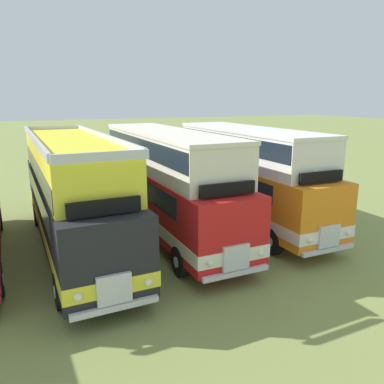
% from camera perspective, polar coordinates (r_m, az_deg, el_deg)
% --- Properties ---
extents(ground_plane, '(200.00, 200.00, 0.00)m').
position_cam_1_polar(ground_plane, '(16.06, -16.91, -7.91)').
color(ground_plane, olive).
extents(bus_third_in_row, '(2.87, 11.73, 4.52)m').
position_cam_1_polar(bus_third_in_row, '(15.15, -17.42, 0.14)').
color(bus_third_in_row, black).
rests_on(bus_third_in_row, ground).
extents(bus_fourth_in_row, '(2.69, 11.32, 4.49)m').
position_cam_1_polar(bus_fourth_in_row, '(16.27, -3.73, 2.06)').
color(bus_fourth_in_row, red).
rests_on(bus_fourth_in_row, ground).
extents(bus_fifth_in_row, '(2.67, 10.42, 4.49)m').
position_cam_1_polar(bus_fifth_in_row, '(17.84, 8.40, 2.97)').
color(bus_fifth_in_row, orange).
rests_on(bus_fifth_in_row, ground).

